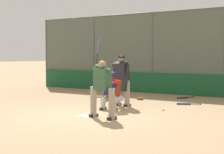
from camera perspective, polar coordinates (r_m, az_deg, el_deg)
name	(u,v)px	position (r m, az deg, el deg)	size (l,w,h in m)	color
ground_plane	(87,116)	(10.43, -3.87, -6.00)	(160.00, 160.00, 0.00)	#9E7F5B
home_plate_marker	(87,116)	(10.43, -3.87, -5.96)	(0.43, 0.43, 0.01)	white
backstop_fence	(186,50)	(16.27, 11.27, 4.02)	(16.50, 0.08, 3.64)	#515651
padding_wall	(185,85)	(16.22, 11.07, -1.15)	(16.10, 0.18, 0.90)	#19512D
bleachers_beyond	(172,82)	(18.96, 9.08, -0.70)	(11.50, 1.95, 1.16)	slate
batter_at_plate	(102,87)	(9.99, -1.50, -1.52)	(0.94, 0.77, 2.17)	gray
catcher_behind_plate	(111,90)	(11.56, -0.09, -2.02)	(0.62, 0.73, 1.18)	#B7B7BC
umpire_home	(122,79)	(12.41, 1.47, -0.32)	(0.68, 0.45, 1.68)	gray
spare_bat_near_backstop	(100,97)	(15.05, -1.91, -3.02)	(0.75, 0.37, 0.07)	black
spare_bat_by_padding	(185,104)	(13.07, 11.14, -4.03)	(0.76, 0.42, 0.07)	black
spare_bat_third_base_side	(184,98)	(14.98, 10.87, -3.10)	(0.40, 0.86, 0.07)	black
fielding_glove_on_dirt	(140,99)	(14.29, 4.34, -3.30)	(0.27, 0.21, 0.10)	brown
baseball_loose	(163,110)	(11.52, 7.81, -4.95)	(0.07, 0.07, 0.07)	white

